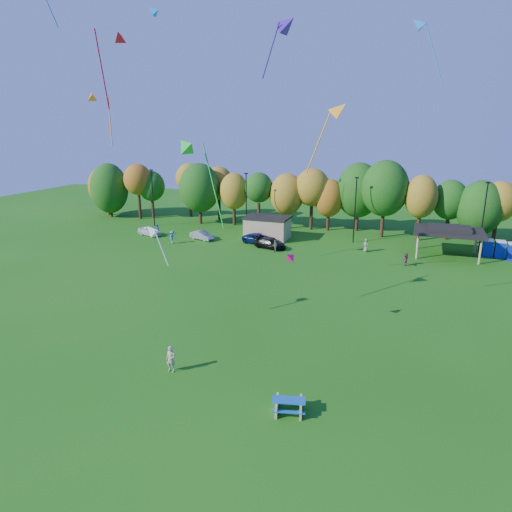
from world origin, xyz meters
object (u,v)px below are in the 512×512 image
(porta_potties, at_px, (500,249))
(kite_flyer, at_px, (171,359))
(picnic_table, at_px, (289,405))
(car_b, at_px, (202,235))
(car_c, at_px, (260,239))
(car_d, at_px, (270,244))
(car_a, at_px, (150,231))

(porta_potties, xyz_separation_m, kite_flyer, (-24.59, -37.38, -0.18))
(porta_potties, xyz_separation_m, picnic_table, (-15.97, -39.07, -0.62))
(picnic_table, xyz_separation_m, car_b, (-22.77, 35.17, 0.16))
(car_c, bearing_deg, picnic_table, -144.03)
(car_b, distance_m, car_d, 10.72)
(car_a, bearing_deg, car_b, -70.76)
(kite_flyer, height_order, car_d, kite_flyer)
(picnic_table, bearing_deg, car_d, 96.49)
(car_a, bearing_deg, car_d, -75.85)
(car_c, bearing_deg, car_b, 108.29)
(car_a, height_order, car_d, car_a)
(car_d, bearing_deg, porta_potties, -66.19)
(picnic_table, distance_m, car_c, 38.47)
(car_b, height_order, car_d, car_d)
(picnic_table, xyz_separation_m, car_a, (-31.22, 34.83, 0.20))
(car_d, bearing_deg, car_a, 100.65)
(porta_potties, xyz_separation_m, car_b, (-38.74, -3.90, -0.46))
(car_a, height_order, car_b, car_a)
(car_c, relative_size, car_d, 1.11)
(porta_potties, xyz_separation_m, car_d, (-28.09, -5.16, -0.45))
(picnic_table, relative_size, car_d, 0.49)
(porta_potties, distance_m, car_c, 30.34)
(porta_potties, height_order, car_b, porta_potties)
(car_c, distance_m, car_d, 2.77)
(picnic_table, distance_m, car_d, 36.01)
(porta_potties, relative_size, car_b, 0.97)
(kite_flyer, distance_m, car_c, 34.52)
(porta_potties, distance_m, picnic_table, 42.21)
(picnic_table, xyz_separation_m, kite_flyer, (-8.62, 1.69, 0.44))
(porta_potties, relative_size, car_a, 0.95)
(car_c, bearing_deg, car_d, -117.63)
(car_b, height_order, car_c, car_c)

